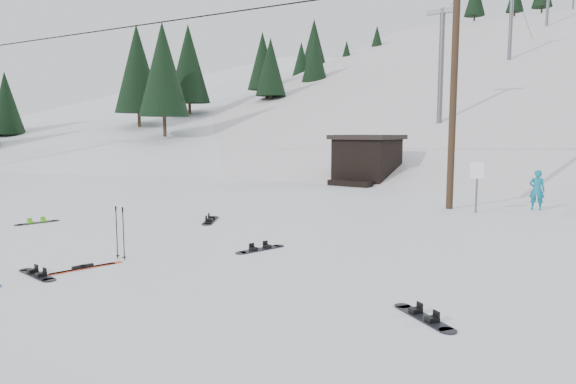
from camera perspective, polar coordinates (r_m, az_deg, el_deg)
The scene contains 17 objects.
ground at distance 10.28m, azimuth -20.37°, elevation -10.39°, with size 200.00×200.00×0.00m, color white.
ski_slope at distance 62.83m, azimuth 26.96°, elevation -7.73°, with size 60.00×75.00×45.00m, color silver.
ridge_left at distance 70.76m, azimuth -4.24°, elevation -4.60°, with size 34.00×85.00×38.00m, color white.
treeline_left at distance 62.10m, azimuth -7.60°, elevation 4.00°, with size 20.00×64.00×10.00m, color black, non-canonical shape.
utility_pole at distance 20.50m, azimuth 17.94°, elevation 11.28°, with size 2.00×0.26×9.00m.
trail_sign at distance 19.79m, azimuth 20.25°, elevation 1.48°, with size 0.50×0.09×1.85m.
lift_hut at distance 29.57m, azimuth 8.74°, elevation 3.62°, with size 3.40×4.10×2.75m.
lift_tower_near at distance 37.83m, azimuth 16.67°, elevation 13.95°, with size 2.20×0.36×8.00m.
lift_tower_mid at distance 57.93m, azimuth 23.56°, elevation 17.59°, with size 2.20×0.36×8.00m.
hero_skis at distance 12.03m, azimuth -21.84°, elevation -7.84°, with size 0.48×1.72×0.09m.
ski_poles at distance 12.53m, azimuth -18.16°, elevation -4.27°, with size 0.34×0.09×1.23m.
board_scatter_a at distance 11.90m, azimuth -26.12°, elevation -8.21°, with size 1.39×0.39×0.10m.
board_scatter_b at distance 17.18m, azimuth -8.62°, elevation -3.11°, with size 1.09×1.47×0.12m.
board_scatter_c at distance 18.49m, azimuth -26.10°, elevation -3.05°, with size 0.46×1.37×0.10m.
board_scatter_d at distance 8.66m, azimuth 14.84°, elevation -13.27°, with size 1.25×0.90×0.10m.
board_scatter_f at distance 12.95m, azimuth -3.09°, elevation -6.32°, with size 0.57×1.42×0.10m.
skier_teal at distance 21.45m, azimuth 25.93°, elevation 0.21°, with size 0.55×0.36×1.51m, color #0E738D.
Camera 1 is at (8.18, -5.48, 2.96)m, focal length 32.00 mm.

